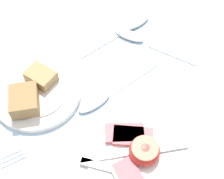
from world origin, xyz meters
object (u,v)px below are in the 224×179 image
Objects in this scene: breakfast_plate at (141,166)px; teaspoon_by_saucer at (127,28)px; teaspoon_near_cup at (106,95)px; teaspoon_stray at (140,40)px; bread_plate at (36,92)px.

teaspoon_by_saucer is at bearing 125.41° from breakfast_plate.
teaspoon_by_saucer is (-0.19, 0.26, -0.01)m from breakfast_plate.
teaspoon_stray is (-0.02, 0.16, 0.00)m from teaspoon_near_cup.
bread_plate reaches higher than teaspoon_near_cup.
breakfast_plate is at bearing 116.62° from teaspoon_stray.
teaspoon_stray is (-0.15, 0.25, -0.01)m from breakfast_plate.
breakfast_plate is 1.26× the size of teaspoon_near_cup.
teaspoon_near_cup is (-0.13, 0.09, -0.01)m from breakfast_plate.
breakfast_plate is at bearing -126.37° from teaspoon_by_saucer.
breakfast_plate is 1.26× the size of teaspoon_by_saucer.
teaspoon_near_cup is (0.06, -0.18, 0.00)m from teaspoon_by_saucer.
bread_plate is 0.13m from teaspoon_near_cup.
breakfast_plate is 0.16m from teaspoon_near_cup.
bread_plate is at bearing -39.06° from teaspoon_near_cup.
bread_plate is 0.25m from teaspoon_stray.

